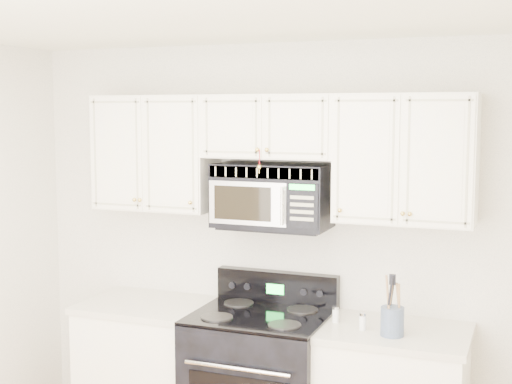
% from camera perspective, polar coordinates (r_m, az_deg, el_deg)
% --- Properties ---
extents(room, '(3.51, 3.51, 2.61)m').
position_cam_1_polar(room, '(3.09, -8.89, -9.89)').
color(room, olive).
rests_on(room, ground).
extents(base_cabinet_left, '(0.86, 0.65, 0.92)m').
position_cam_1_polar(base_cabinet_left, '(4.93, -8.36, -14.27)').
color(base_cabinet_left, white).
rests_on(base_cabinet_left, ground).
extents(upper_cabinets, '(2.44, 0.37, 0.75)m').
position_cam_1_polar(upper_cabinets, '(4.42, 1.34, 3.43)').
color(upper_cabinets, white).
rests_on(upper_cabinets, ground).
extents(microwave, '(0.71, 0.41, 0.39)m').
position_cam_1_polar(microwave, '(4.42, 1.31, -0.28)').
color(microwave, black).
rests_on(microwave, ground).
extents(utensil_crock, '(0.13, 0.13, 0.35)m').
position_cam_1_polar(utensil_crock, '(4.10, 10.86, -10.00)').
color(utensil_crock, '#485882').
rests_on(utensil_crock, base_cabinet_right).
extents(shaker_salt, '(0.04, 0.04, 0.10)m').
position_cam_1_polar(shaker_salt, '(4.32, 6.38, -9.70)').
color(shaker_salt, white).
rests_on(shaker_salt, base_cabinet_right).
extents(shaker_pepper, '(0.04, 0.04, 0.10)m').
position_cam_1_polar(shaker_pepper, '(4.19, 8.53, -10.18)').
color(shaker_pepper, white).
rests_on(shaker_pepper, base_cabinet_right).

